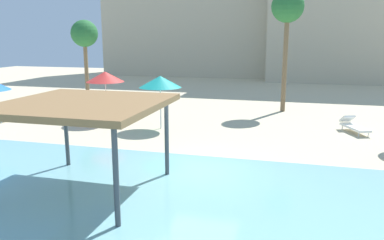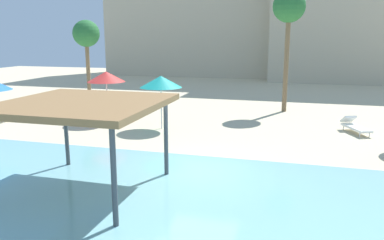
{
  "view_description": "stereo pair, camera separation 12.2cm",
  "coord_description": "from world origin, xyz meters",
  "px_view_note": "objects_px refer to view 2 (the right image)",
  "views": [
    {
      "loc": [
        2.94,
        -12.15,
        4.45
      ],
      "look_at": [
        -0.84,
        2.0,
        1.3
      ],
      "focal_mm": 35.95,
      "sensor_mm": 36.0,
      "label": 1
    },
    {
      "loc": [
        3.06,
        -12.12,
        4.45
      ],
      "look_at": [
        -0.84,
        2.0,
        1.3
      ],
      "focal_mm": 35.95,
      "sensor_mm": 36.0,
      "label": 2
    }
  ],
  "objects_px": {
    "shade_pavilion": "(83,107)",
    "beach_umbrella_teal_4": "(161,82)",
    "palm_tree_0": "(289,10)",
    "lounge_chair_0": "(11,113)",
    "palm_tree_1": "(86,35)",
    "beach_umbrella_red_3": "(106,77)",
    "lounge_chair_1": "(106,110)",
    "lounge_chair_2": "(354,126)"
  },
  "relations": [
    {
      "from": "shade_pavilion",
      "to": "palm_tree_1",
      "type": "relative_size",
      "value": 0.77
    },
    {
      "from": "palm_tree_1",
      "to": "beach_umbrella_red_3",
      "type": "bearing_deg",
      "value": -53.24
    },
    {
      "from": "beach_umbrella_teal_4",
      "to": "palm_tree_0",
      "type": "bearing_deg",
      "value": 47.77
    },
    {
      "from": "lounge_chair_0",
      "to": "beach_umbrella_teal_4",
      "type": "bearing_deg",
      "value": 91.19
    },
    {
      "from": "beach_umbrella_red_3",
      "to": "lounge_chair_1",
      "type": "distance_m",
      "value": 2.74
    },
    {
      "from": "beach_umbrella_red_3",
      "to": "palm_tree_1",
      "type": "distance_m",
      "value": 8.54
    },
    {
      "from": "beach_umbrella_teal_4",
      "to": "lounge_chair_0",
      "type": "xyz_separation_m",
      "value": [
        -8.81,
        -0.17,
        -2.01
      ]
    },
    {
      "from": "shade_pavilion",
      "to": "beach_umbrella_teal_4",
      "type": "bearing_deg",
      "value": 94.17
    },
    {
      "from": "lounge_chair_0",
      "to": "palm_tree_1",
      "type": "bearing_deg",
      "value": 176.16
    },
    {
      "from": "lounge_chair_0",
      "to": "lounge_chair_1",
      "type": "xyz_separation_m",
      "value": [
        4.57,
        2.47,
        0.0
      ]
    },
    {
      "from": "palm_tree_1",
      "to": "shade_pavilion",
      "type": "bearing_deg",
      "value": -60.16
    },
    {
      "from": "lounge_chair_1",
      "to": "beach_umbrella_teal_4",
      "type": "bearing_deg",
      "value": 30.13
    },
    {
      "from": "shade_pavilion",
      "to": "lounge_chair_1",
      "type": "relative_size",
      "value": 2.27
    },
    {
      "from": "beach_umbrella_red_3",
      "to": "lounge_chair_0",
      "type": "distance_m",
      "value": 5.92
    },
    {
      "from": "beach_umbrella_teal_4",
      "to": "lounge_chair_2",
      "type": "height_order",
      "value": "beach_umbrella_teal_4"
    },
    {
      "from": "beach_umbrella_red_3",
      "to": "lounge_chair_2",
      "type": "xyz_separation_m",
      "value": [
        12.52,
        0.89,
        -2.09
      ]
    },
    {
      "from": "beach_umbrella_red_3",
      "to": "palm_tree_1",
      "type": "bearing_deg",
      "value": 126.76
    },
    {
      "from": "beach_umbrella_teal_4",
      "to": "palm_tree_1",
      "type": "bearing_deg",
      "value": 138.32
    },
    {
      "from": "shade_pavilion",
      "to": "beach_umbrella_red_3",
      "type": "relative_size",
      "value": 1.62
    },
    {
      "from": "shade_pavilion",
      "to": "lounge_chair_0",
      "type": "height_order",
      "value": "shade_pavilion"
    },
    {
      "from": "lounge_chair_0",
      "to": "lounge_chair_2",
      "type": "bearing_deg",
      "value": 95.89
    },
    {
      "from": "beach_umbrella_teal_4",
      "to": "palm_tree_1",
      "type": "height_order",
      "value": "palm_tree_1"
    },
    {
      "from": "shade_pavilion",
      "to": "palm_tree_1",
      "type": "height_order",
      "value": "palm_tree_1"
    },
    {
      "from": "shade_pavilion",
      "to": "beach_umbrella_teal_4",
      "type": "xyz_separation_m",
      "value": [
        -0.59,
        8.11,
        -0.19
      ]
    },
    {
      "from": "beach_umbrella_teal_4",
      "to": "lounge_chair_0",
      "type": "distance_m",
      "value": 9.04
    },
    {
      "from": "shade_pavilion",
      "to": "palm_tree_0",
      "type": "xyz_separation_m",
      "value": [
        5.12,
        14.4,
        3.5
      ]
    },
    {
      "from": "beach_umbrella_red_3",
      "to": "lounge_chair_0",
      "type": "height_order",
      "value": "beach_umbrella_red_3"
    },
    {
      "from": "shade_pavilion",
      "to": "lounge_chair_0",
      "type": "relative_size",
      "value": 2.31
    },
    {
      "from": "lounge_chair_1",
      "to": "palm_tree_0",
      "type": "height_order",
      "value": "palm_tree_0"
    },
    {
      "from": "beach_umbrella_red_3",
      "to": "lounge_chair_0",
      "type": "relative_size",
      "value": 1.42
    },
    {
      "from": "palm_tree_0",
      "to": "beach_umbrella_red_3",
      "type": "bearing_deg",
      "value": -148.65
    },
    {
      "from": "shade_pavilion",
      "to": "beach_umbrella_red_3",
      "type": "bearing_deg",
      "value": 113.96
    },
    {
      "from": "beach_umbrella_teal_4",
      "to": "palm_tree_0",
      "type": "relative_size",
      "value": 0.37
    },
    {
      "from": "palm_tree_0",
      "to": "shade_pavilion",
      "type": "bearing_deg",
      "value": -109.58
    },
    {
      "from": "lounge_chair_0",
      "to": "palm_tree_0",
      "type": "bearing_deg",
      "value": 114.07
    },
    {
      "from": "beach_umbrella_red_3",
      "to": "lounge_chair_1",
      "type": "bearing_deg",
      "value": 120.3
    },
    {
      "from": "beach_umbrella_red_3",
      "to": "palm_tree_0",
      "type": "bearing_deg",
      "value": 31.35
    },
    {
      "from": "lounge_chair_1",
      "to": "palm_tree_1",
      "type": "distance_m",
      "value": 7.79
    },
    {
      "from": "lounge_chair_2",
      "to": "palm_tree_1",
      "type": "xyz_separation_m",
      "value": [
        -17.46,
        5.73,
        4.28
      ]
    },
    {
      "from": "palm_tree_0",
      "to": "beach_umbrella_teal_4",
      "type": "bearing_deg",
      "value": -132.23
    },
    {
      "from": "beach_umbrella_teal_4",
      "to": "palm_tree_0",
      "type": "height_order",
      "value": "palm_tree_0"
    },
    {
      "from": "lounge_chair_0",
      "to": "lounge_chair_1",
      "type": "distance_m",
      "value": 5.19
    }
  ]
}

